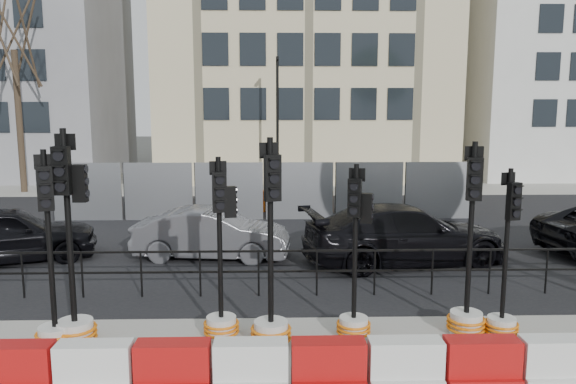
{
  "coord_description": "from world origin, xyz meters",
  "views": [
    {
      "loc": [
        0.31,
        -9.94,
        3.96
      ],
      "look_at": [
        0.65,
        3.0,
        1.92
      ],
      "focal_mm": 35.0,
      "sensor_mm": 36.0,
      "label": 1
    }
  ],
  "objects_px": {
    "traffic_signal_h": "(503,304)",
    "car_a": "(7,234)",
    "traffic_signal_d": "(221,296)",
    "car_c": "(405,234)"
  },
  "relations": [
    {
      "from": "traffic_signal_h",
      "to": "car_a",
      "type": "distance_m",
      "value": 11.66
    },
    {
      "from": "traffic_signal_d",
      "to": "car_a",
      "type": "distance_m",
      "value": 7.52
    },
    {
      "from": "traffic_signal_h",
      "to": "car_c",
      "type": "bearing_deg",
      "value": 80.07
    },
    {
      "from": "traffic_signal_h",
      "to": "traffic_signal_d",
      "type": "bearing_deg",
      "value": 160.97
    },
    {
      "from": "traffic_signal_h",
      "to": "car_a",
      "type": "xyz_separation_m",
      "value": [
        -10.59,
        4.88,
        0.13
      ]
    },
    {
      "from": "car_a",
      "to": "traffic_signal_h",
      "type": "bearing_deg",
      "value": -135.26
    },
    {
      "from": "car_a",
      "to": "car_c",
      "type": "bearing_deg",
      "value": -112.45
    },
    {
      "from": "car_c",
      "to": "car_a",
      "type": "bearing_deg",
      "value": 77.48
    },
    {
      "from": "traffic_signal_d",
      "to": "traffic_signal_h",
      "type": "xyz_separation_m",
      "value": [
        4.78,
        -0.1,
        -0.14
      ]
    },
    {
      "from": "traffic_signal_d",
      "to": "car_c",
      "type": "xyz_separation_m",
      "value": [
        4.15,
        4.44,
        0.0
      ]
    }
  ]
}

